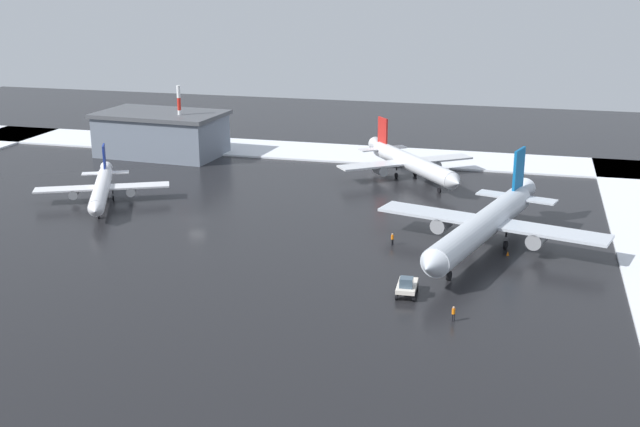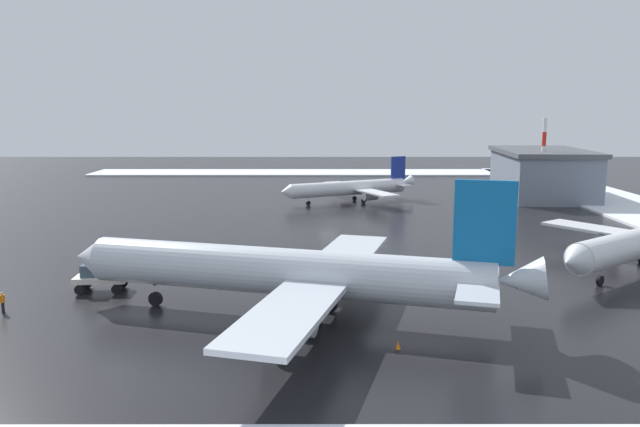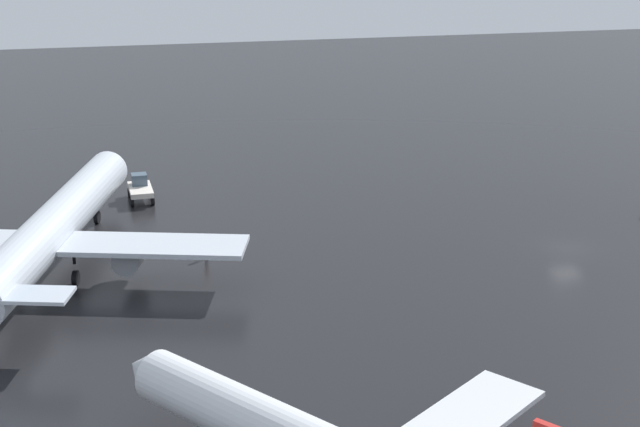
% 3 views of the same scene
% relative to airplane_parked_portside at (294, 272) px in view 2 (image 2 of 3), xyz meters
% --- Properties ---
extents(ground_plane, '(240.00, 240.00, 0.00)m').
position_rel_airplane_parked_portside_xyz_m(ground_plane, '(42.81, -3.28, -3.76)').
color(ground_plane, black).
extents(snow_bank_right, '(14.00, 116.00, 0.35)m').
position_rel_airplane_parked_portside_xyz_m(snow_bank_right, '(109.81, -3.28, -3.58)').
color(snow_bank_right, white).
rests_on(snow_bank_right, ground_plane).
extents(airplane_parked_portside, '(31.63, 37.64, 11.36)m').
position_rel_airplane_parked_portside_xyz_m(airplane_parked_portside, '(0.00, 0.00, 0.00)').
color(airplane_parked_portside, silver).
rests_on(airplane_parked_portside, ground_plane).
extents(airplane_far_rear, '(20.66, 24.29, 7.71)m').
position_rel_airplane_parked_portside_xyz_m(airplane_far_rear, '(60.91, -7.51, -1.21)').
color(airplane_far_rear, white).
rests_on(airplane_far_rear, ground_plane).
extents(pushback_tug, '(2.50, 4.70, 2.50)m').
position_rel_airplane_parked_portside_xyz_m(pushback_tug, '(7.44, 17.96, -2.47)').
color(pushback_tug, silver).
rests_on(pushback_tug, ground_plane).
extents(ground_crew_mid_apron, '(0.36, 0.36, 1.71)m').
position_rel_airplane_parked_portside_xyz_m(ground_crew_mid_apron, '(1.52, 23.62, -2.78)').
color(ground_crew_mid_apron, black).
rests_on(ground_crew_mid_apron, ground_plane).
extents(ground_crew_beside_wing, '(0.36, 0.36, 1.71)m').
position_rel_airplane_parked_portside_xyz_m(ground_crew_beside_wing, '(12.17, 0.65, -2.78)').
color(ground_crew_beside_wing, black).
rests_on(ground_crew_beside_wing, ground_plane).
extents(antenna_mast, '(0.70, 0.70, 14.60)m').
position_rel_airplane_parked_portside_xyz_m(antenna_mast, '(62.29, -41.14, 3.55)').
color(antenna_mast, red).
rests_on(antenna_mast, ground_plane).
extents(cargo_hangar, '(25.97, 16.68, 8.80)m').
position_rel_airplane_parked_portside_xyz_m(cargo_hangar, '(67.35, -42.95, 0.69)').
color(cargo_hangar, slate).
rests_on(cargo_hangar, ground_plane).
extents(traffic_cone_near_nose, '(0.36, 0.36, 0.55)m').
position_rel_airplane_parked_portside_xyz_m(traffic_cone_near_nose, '(-6.21, -7.33, -3.48)').
color(traffic_cone_near_nose, orange).
rests_on(traffic_cone_near_nose, ground_plane).
extents(traffic_cone_mid_line, '(0.36, 0.36, 0.55)m').
position_rel_airplane_parked_portside_xyz_m(traffic_cone_mid_line, '(-3.30, 0.76, -3.48)').
color(traffic_cone_mid_line, orange).
rests_on(traffic_cone_mid_line, ground_plane).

